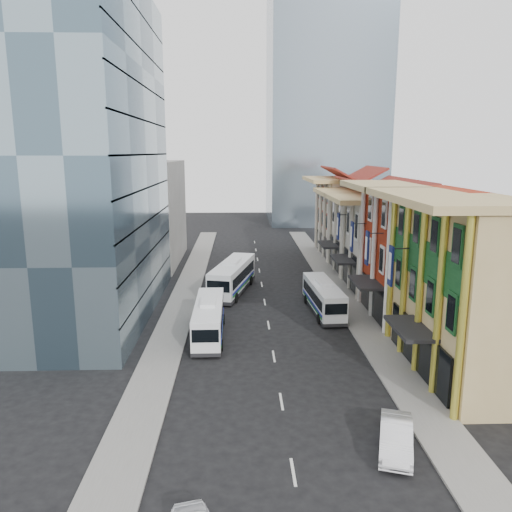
{
  "coord_description": "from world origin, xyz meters",
  "views": [
    {
      "loc": [
        -2.51,
        -27.48,
        15.24
      ],
      "look_at": [
        -0.99,
        19.01,
        5.51
      ],
      "focal_mm": 35.0,
      "sensor_mm": 36.0,
      "label": 1
    }
  ],
  "objects_px": {
    "bus_right": "(323,296)",
    "sedan_right": "(396,437)",
    "bus_left_near": "(209,318)",
    "bus_left_far": "(233,276)",
    "office_tower": "(79,155)",
    "shophouse_tan": "(481,289)"
  },
  "relations": [
    {
      "from": "bus_left_near",
      "to": "sedan_right",
      "type": "distance_m",
      "value": 19.96
    },
    {
      "from": "shophouse_tan",
      "to": "sedan_right",
      "type": "xyz_separation_m",
      "value": [
        -8.5,
        -9.4,
        -5.23
      ]
    },
    {
      "from": "shophouse_tan",
      "to": "bus_left_far",
      "type": "distance_m",
      "value": 27.44
    },
    {
      "from": "shophouse_tan",
      "to": "bus_right",
      "type": "distance_m",
      "value": 16.59
    },
    {
      "from": "bus_left_near",
      "to": "sedan_right",
      "type": "relative_size",
      "value": 2.14
    },
    {
      "from": "office_tower",
      "to": "bus_left_far",
      "type": "distance_m",
      "value": 20.15
    },
    {
      "from": "office_tower",
      "to": "bus_right",
      "type": "relative_size",
      "value": 3.06
    },
    {
      "from": "bus_left_near",
      "to": "office_tower",
      "type": "bearing_deg",
      "value": 150.51
    },
    {
      "from": "bus_right",
      "to": "sedan_right",
      "type": "height_order",
      "value": "bus_right"
    },
    {
      "from": "bus_right",
      "to": "sedan_right",
      "type": "relative_size",
      "value": 2.11
    },
    {
      "from": "bus_left_far",
      "to": "sedan_right",
      "type": "distance_m",
      "value": 31.54
    },
    {
      "from": "shophouse_tan",
      "to": "sedan_right",
      "type": "relative_size",
      "value": 3.01
    },
    {
      "from": "office_tower",
      "to": "bus_left_near",
      "type": "relative_size",
      "value": 3.01
    },
    {
      "from": "bus_right",
      "to": "sedan_right",
      "type": "xyz_separation_m",
      "value": [
        0.0,
        -22.94,
        -0.8
      ]
    },
    {
      "from": "office_tower",
      "to": "bus_left_near",
      "type": "distance_m",
      "value": 19.04
    },
    {
      "from": "shophouse_tan",
      "to": "bus_left_near",
      "type": "distance_m",
      "value": 21.03
    },
    {
      "from": "bus_left_near",
      "to": "bus_left_far",
      "type": "xyz_separation_m",
      "value": [
        1.82,
        13.41,
        0.25
      ]
    },
    {
      "from": "bus_left_far",
      "to": "bus_right",
      "type": "height_order",
      "value": "bus_left_far"
    },
    {
      "from": "bus_left_near",
      "to": "bus_right",
      "type": "distance_m",
      "value": 12.29
    },
    {
      "from": "bus_left_far",
      "to": "sedan_right",
      "type": "relative_size",
      "value": 2.47
    },
    {
      "from": "bus_left_near",
      "to": "bus_right",
      "type": "height_order",
      "value": "bus_left_near"
    },
    {
      "from": "shophouse_tan",
      "to": "bus_left_far",
      "type": "bearing_deg",
      "value": 129.78
    }
  ]
}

